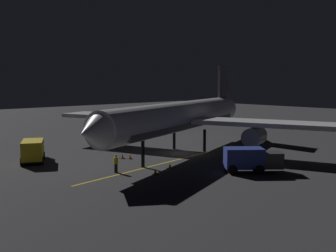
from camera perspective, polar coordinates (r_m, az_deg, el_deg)
The scene contains 10 objects.
ground_plane at distance 49.32m, azimuth 1.71°, elevation -3.98°, with size 180.00×180.00×0.20m, color #323234.
apron_guide_stripe at distance 44.67m, azimuth 0.47°, elevation -4.94°, with size 0.24×27.07×0.01m, color gold.
airliner at distance 49.27m, azimuth 2.04°, elevation 1.19°, with size 35.01×36.72×10.93m.
baggage_truck at distance 46.51m, azimuth -18.33°, elevation -3.26°, with size 6.13×4.61×2.42m.
catering_truck at distance 39.98m, azimuth 11.42°, elevation -4.66°, with size 5.10×5.45×2.36m.
ground_crew_worker at distance 39.39m, azimuth -7.30°, elevation -5.22°, with size 0.40×0.40×1.74m.
traffic_cone_near_left at distance 46.11m, azimuth -5.32°, elevation -4.30°, with size 0.50×0.50×0.55m.
traffic_cone_near_right at distance 38.52m, azimuth -1.79°, elevation -6.41°, with size 0.50×0.50×0.55m.
traffic_cone_under_wing at distance 40.95m, azimuth 0.27°, elevation -5.63°, with size 0.50×0.50×0.55m.
traffic_cone_far at distance 46.40m, azimuth -6.39°, elevation -4.24°, with size 0.50×0.50×0.55m.
Camera 1 is at (-34.50, 34.10, 8.80)m, focal length 43.60 mm.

